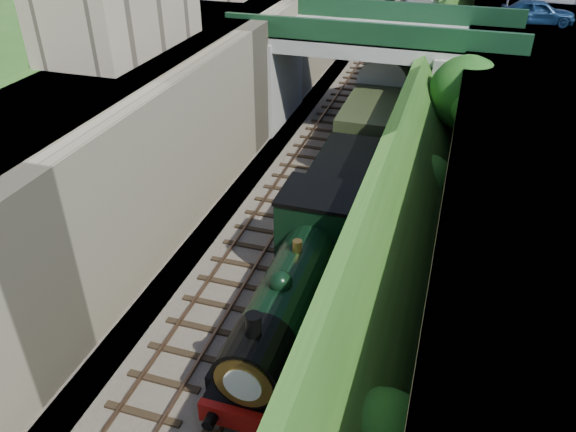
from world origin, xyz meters
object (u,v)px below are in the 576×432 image
Objects in this scene: locomotive at (296,287)px; tree at (468,95)px; car_blue at (538,12)px; road_bridge at (382,68)px; tender at (343,192)px.

tree is at bearing 70.51° from locomotive.
tree is at bearing 152.75° from car_blue.
road_bridge is 2.67× the size of tender.
locomotive is 1.70× the size of tender.
car_blue is 24.07m from locomotive.
locomotive is at bearing 152.85° from car_blue.
tree reaches higher than locomotive.
road_bridge reaches higher than locomotive.
locomotive is (-7.88, -22.17, -5.05)m from car_blue.
car_blue is at bearing 61.99° from tender.
locomotive is at bearing -109.49° from tree.
road_bridge is 3.91× the size of car_blue.
car_blue is (3.16, 8.86, 2.30)m from tree.
tree is (4.97, -4.86, 0.57)m from road_bridge.
car_blue is at bearing 70.44° from locomotive.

